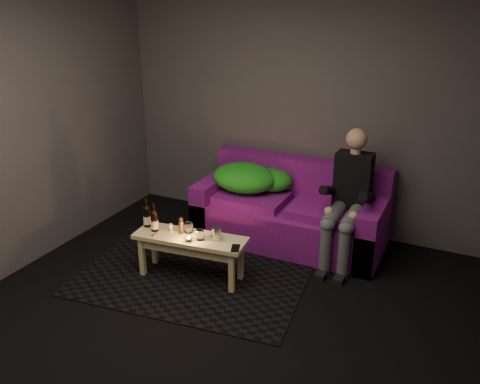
# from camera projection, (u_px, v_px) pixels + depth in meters

# --- Properties ---
(floor) EXTENTS (4.50, 4.50, 0.00)m
(floor) POSITION_uv_depth(u_px,v_px,m) (196.00, 333.00, 3.91)
(floor) COLOR black
(floor) RESTS_ON ground
(room) EXTENTS (4.50, 4.50, 4.50)m
(room) POSITION_uv_depth(u_px,v_px,m) (221.00, 111.00, 3.70)
(room) COLOR silver
(room) RESTS_ON ground
(rug) EXTENTS (2.19, 1.70, 0.01)m
(rug) POSITION_uv_depth(u_px,v_px,m) (194.00, 274.00, 4.72)
(rug) COLOR black
(rug) RESTS_ON floor
(sofa) EXTENTS (1.91, 0.86, 0.82)m
(sofa) POSITION_uv_depth(u_px,v_px,m) (291.00, 214.00, 5.29)
(sofa) COLOR #640D67
(sofa) RESTS_ON floor
(green_blanket) EXTENTS (0.84, 0.57, 0.29)m
(green_blanket) POSITION_uv_depth(u_px,v_px,m) (250.00, 178.00, 5.35)
(green_blanket) COLOR #198718
(green_blanket) RESTS_ON sofa
(person) EXTENTS (0.34, 0.79, 1.28)m
(person) POSITION_uv_depth(u_px,v_px,m) (348.00, 196.00, 4.78)
(person) COLOR black
(person) RESTS_ON sofa
(coffee_table) EXTENTS (1.05, 0.43, 0.42)m
(coffee_table) POSITION_uv_depth(u_px,v_px,m) (190.00, 244.00, 4.56)
(coffee_table) COLOR #D4BF7C
(coffee_table) RESTS_ON rug
(beer_bottle_a) EXTENTS (0.07, 0.07, 0.28)m
(beer_bottle_a) POSITION_uv_depth(u_px,v_px,m) (147.00, 216.00, 4.69)
(beer_bottle_a) COLOR black
(beer_bottle_a) RESTS_ON coffee_table
(beer_bottle_b) EXTENTS (0.07, 0.07, 0.27)m
(beer_bottle_b) POSITION_uv_depth(u_px,v_px,m) (154.00, 221.00, 4.60)
(beer_bottle_b) COLOR black
(beer_bottle_b) RESTS_ON coffee_table
(salt_shaker) EXTENTS (0.04, 0.04, 0.08)m
(salt_shaker) POSITION_uv_depth(u_px,v_px,m) (171.00, 228.00, 4.60)
(salt_shaker) COLOR silver
(salt_shaker) RESTS_ON coffee_table
(pepper_mill) EXTENTS (0.05, 0.05, 0.12)m
(pepper_mill) POSITION_uv_depth(u_px,v_px,m) (181.00, 227.00, 4.56)
(pepper_mill) COLOR black
(pepper_mill) RESTS_ON coffee_table
(tumbler_back) EXTENTS (0.10, 0.10, 0.09)m
(tumbler_back) POSITION_uv_depth(u_px,v_px,m) (189.00, 228.00, 4.59)
(tumbler_back) COLOR white
(tumbler_back) RESTS_ON coffee_table
(tealight) EXTENTS (0.06, 0.06, 0.04)m
(tealight) POSITION_uv_depth(u_px,v_px,m) (189.00, 239.00, 4.44)
(tealight) COLOR white
(tealight) RESTS_ON coffee_table
(tumbler_front) EXTENTS (0.08, 0.08, 0.09)m
(tumbler_front) POSITION_uv_depth(u_px,v_px,m) (200.00, 235.00, 4.45)
(tumbler_front) COLOR white
(tumbler_front) RESTS_ON coffee_table
(steel_cup) EXTENTS (0.11, 0.11, 0.12)m
(steel_cup) POSITION_uv_depth(u_px,v_px,m) (217.00, 234.00, 4.45)
(steel_cup) COLOR #AAADB1
(steel_cup) RESTS_ON coffee_table
(smartphone) EXTENTS (0.11, 0.15, 0.01)m
(smartphone) POSITION_uv_depth(u_px,v_px,m) (235.00, 248.00, 4.31)
(smartphone) COLOR black
(smartphone) RESTS_ON coffee_table
(red_lighter) EXTENTS (0.02, 0.07, 0.01)m
(red_lighter) POSITION_uv_depth(u_px,v_px,m) (154.00, 235.00, 4.55)
(red_lighter) COLOR red
(red_lighter) RESTS_ON coffee_table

